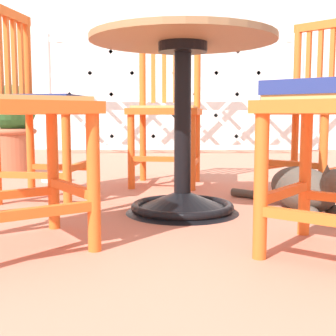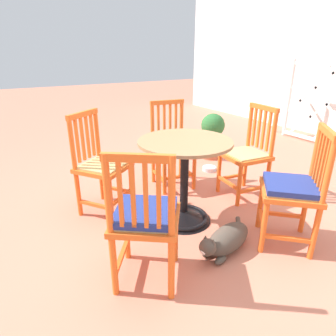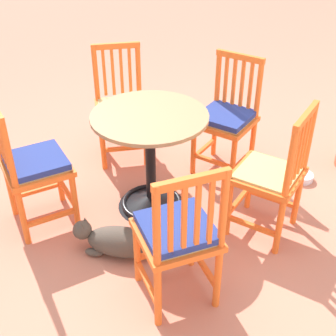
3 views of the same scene
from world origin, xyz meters
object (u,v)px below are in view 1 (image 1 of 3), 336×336
(orange_chair_at_corner, at_px, (41,108))
(tabby_cat, at_px, (306,190))
(cafe_table, at_px, (182,145))
(pet_water_bowl, at_px, (55,177))
(orange_chair_near_fence, at_px, (166,111))
(terracotta_planter, at_px, (13,127))
(orange_chair_by_planter, at_px, (311,108))
(orange_chair_facing_out, at_px, (7,107))

(orange_chair_at_corner, height_order, tabby_cat, orange_chair_at_corner)
(cafe_table, height_order, pet_water_bowl, cafe_table)
(tabby_cat, bearing_deg, orange_chair_at_corner, 165.89)
(orange_chair_near_fence, height_order, orange_chair_at_corner, same)
(cafe_table, xyz_separation_m, terracotta_planter, (-1.15, 1.26, 0.04))
(orange_chair_by_planter, height_order, terracotta_planter, orange_chair_by_planter)
(orange_chair_by_planter, bearing_deg, orange_chair_facing_out, -139.81)
(pet_water_bowl, bearing_deg, orange_chair_at_corner, -80.47)
(orange_chair_by_planter, relative_size, orange_chair_facing_out, 1.00)
(orange_chair_facing_out, relative_size, terracotta_planter, 1.47)
(orange_chair_by_planter, xyz_separation_m, pet_water_bowl, (-1.45, 0.43, -0.42))
(orange_chair_at_corner, xyz_separation_m, orange_chair_facing_out, (0.14, -0.84, -0.01))
(orange_chair_at_corner, relative_size, tabby_cat, 1.35)
(terracotta_planter, bearing_deg, orange_chair_at_corner, -63.52)
(cafe_table, relative_size, orange_chair_facing_out, 0.83)
(orange_chair_near_fence, relative_size, orange_chair_facing_out, 1.00)
(tabby_cat, height_order, pet_water_bowl, tabby_cat)
(orange_chair_by_planter, distance_m, pet_water_bowl, 1.57)
(cafe_table, relative_size, orange_chair_at_corner, 0.83)
(orange_chair_near_fence, bearing_deg, cafe_table, -84.48)
(orange_chair_at_corner, height_order, orange_chair_facing_out, same)
(orange_chair_by_planter, height_order, tabby_cat, orange_chair_by_planter)
(orange_chair_by_planter, xyz_separation_m, tabby_cat, (-0.15, -0.49, -0.35))
(terracotta_planter, height_order, pet_water_bowl, terracotta_planter)
(cafe_table, distance_m, orange_chair_by_planter, 0.85)
(orange_chair_at_corner, height_order, pet_water_bowl, orange_chair_at_corner)
(cafe_table, height_order, orange_chair_near_fence, orange_chair_near_fence)
(cafe_table, xyz_separation_m, orange_chair_by_planter, (0.68, 0.49, 0.16))
(tabby_cat, xyz_separation_m, terracotta_planter, (-1.67, 1.25, 0.23))
(orange_chair_facing_out, height_order, terracotta_planter, orange_chair_facing_out)
(orange_chair_near_fence, relative_size, orange_chair_at_corner, 1.00)
(cafe_table, relative_size, terracotta_planter, 1.23)
(cafe_table, distance_m, pet_water_bowl, 1.23)
(cafe_table, xyz_separation_m, pet_water_bowl, (-0.78, 0.92, -0.26))
(orange_chair_facing_out, bearing_deg, pet_water_bowl, 99.35)
(orange_chair_near_fence, xyz_separation_m, terracotta_planter, (-1.07, 0.45, -0.11))
(orange_chair_at_corner, bearing_deg, cafe_table, -24.72)
(orange_chair_at_corner, bearing_deg, terracotta_planter, 116.48)
(orange_chair_near_fence, bearing_deg, pet_water_bowl, 170.35)
(cafe_table, bearing_deg, orange_chair_facing_out, -135.31)
(orange_chair_facing_out, xyz_separation_m, terracotta_planter, (-0.61, 1.79, -0.11))
(pet_water_bowl, bearing_deg, orange_chair_near_fence, -9.65)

